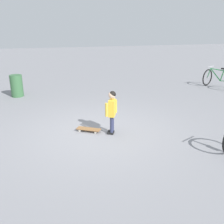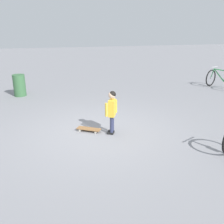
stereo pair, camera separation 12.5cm
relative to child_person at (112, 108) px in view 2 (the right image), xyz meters
The scene contains 5 objects.
ground_plane 0.76m from the child_person, 112.86° to the right, with size 50.00×50.00×0.00m, color gray.
child_person is the anchor object (origin of this frame).
skateboard 0.84m from the child_person, 116.43° to the right, with size 0.48×0.61×0.07m.
bicycle_near 6.48m from the child_person, 121.44° to the left, with size 1.27×1.09×0.85m.
trash_bin 4.85m from the child_person, 149.37° to the right, with size 0.44×0.44×0.79m, color #38663D.
Camera 2 is at (5.63, -1.03, 2.51)m, focal length 40.56 mm.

